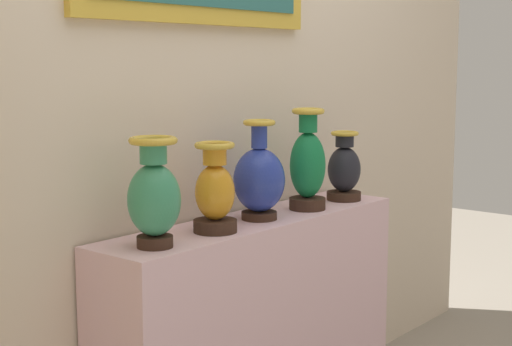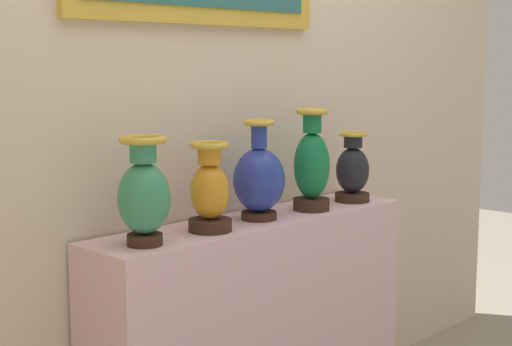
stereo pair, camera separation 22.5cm
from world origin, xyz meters
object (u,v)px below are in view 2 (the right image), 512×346
vase_emerald (312,165)px  vase_onyx (353,171)px  vase_cobalt (259,179)px  vase_amber (210,191)px  vase_jade (144,194)px

vase_emerald → vase_onyx: size_ratio=1.37×
vase_cobalt → vase_emerald: vase_emerald is taller
vase_amber → vase_onyx: size_ratio=1.06×
vase_emerald → vase_cobalt: bearing=175.8°
vase_emerald → vase_onyx: bearing=1.0°
vase_cobalt → vase_onyx: size_ratio=1.27×
vase_cobalt → vase_emerald: size_ratio=0.92×
vase_jade → vase_onyx: size_ratio=1.20×
vase_cobalt → vase_amber: bearing=-175.2°
vase_onyx → vase_amber: bearing=-179.6°
vase_amber → vase_jade: bearing=-178.9°
vase_jade → vase_amber: 0.28m
vase_amber → vase_cobalt: vase_cobalt is taller
vase_jade → vase_amber: vase_jade is taller
vase_amber → vase_onyx: bearing=0.4°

